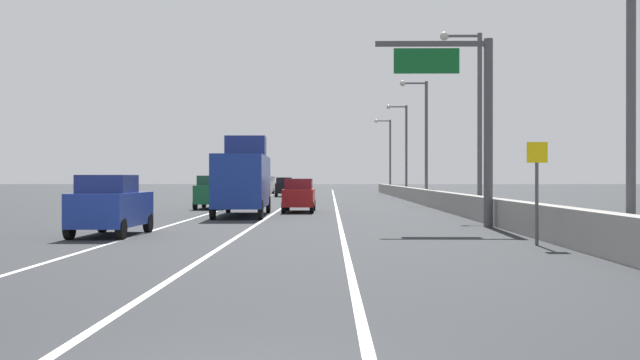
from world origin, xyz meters
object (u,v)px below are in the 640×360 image
Objects in this scene: car_red_3 at (299,195)px; car_green_5 at (213,192)px; car_white_2 at (268,185)px; box_truck at (243,179)px; lamp_post_right_fifth at (388,150)px; car_black_4 at (284,187)px; lamp_post_right_fourth at (404,143)px; speed_advisory_sign at (537,185)px; lamp_post_right_third at (423,132)px; lamp_post_right_near at (620,41)px; car_blue_0 at (110,206)px; car_gray_1 at (240,189)px; lamp_post_right_second at (474,109)px; overhead_sign_gantry at (470,108)px.

car_green_5 is at bearing 140.15° from car_red_3.
car_white_2 is 54.09m from box_truck.
lamp_post_right_fifth is 23.30m from car_black_4.
lamp_post_right_fourth reaches higher than box_truck.
speed_advisory_sign is 37.64m from lamp_post_right_third.
lamp_post_right_fifth reaches higher than speed_advisory_sign.
car_white_2 is at bearing 136.81° from lamp_post_right_fourth.
lamp_post_right_near is 1.00× the size of lamp_post_right_fifth.
car_blue_0 is 19.44m from car_red_3.
car_white_2 is at bearing 100.61° from speed_advisory_sign.
car_white_2 reaches higher than car_gray_1.
lamp_post_right_fourth is at bearing 89.75° from lamp_post_right_second.
car_white_2 reaches higher than car_red_3.
lamp_post_right_fifth reaches higher than car_green_5.
lamp_post_right_fourth is 20.93m from car_white_2.
lamp_post_right_fourth is (0.43, 20.22, 0.00)m from lamp_post_right_third.
lamp_post_right_second is at bearing -90.25° from lamp_post_right_fourth.
car_gray_1 is at bearing 107.85° from lamp_post_right_near.
car_green_5 is at bearing 116.49° from speed_advisory_sign.
car_red_3 is at bearing -99.33° from lamp_post_right_fifth.
speed_advisory_sign is (0.44, -8.57, -2.96)m from overhead_sign_gantry.
car_blue_0 is 0.92× the size of car_gray_1.
lamp_post_right_fifth is at bearing 88.48° from overhead_sign_gantry.
car_green_5 is (-5.61, 4.68, 0.09)m from car_red_3.
overhead_sign_gantry is at bearing 98.66° from lamp_post_right_near.
lamp_post_right_near is at bearing -81.34° from overhead_sign_gantry.
car_gray_1 is at bearing 119.93° from lamp_post_right_second.
lamp_post_right_fourth is at bearing -3.76° from car_black_4.
lamp_post_right_fifth reaches higher than car_black_4.
car_green_5 is at bearing 146.82° from lamp_post_right_second.
lamp_post_right_third reaches higher than overhead_sign_gantry.
overhead_sign_gantry reaches higher than box_truck.
lamp_post_right_third is at bearing 88.37° from speed_advisory_sign.
lamp_post_right_second is 1.07× the size of box_truck.
car_red_3 is at bearing 151.53° from lamp_post_right_second.
car_white_2 is at bearing 90.01° from car_blue_0.
lamp_post_right_near is 1.00× the size of lamp_post_right_fourth.
lamp_post_right_second reaches higher than car_red_3.
lamp_post_right_near reaches higher than car_red_3.
lamp_post_right_fourth is 2.00× the size of car_green_5.
lamp_post_right_fourth is at bearing 44.72° from car_gray_1.
lamp_post_right_fourth is 2.16× the size of car_blue_0.
car_green_5 is at bearing -89.72° from car_gray_1.
car_red_3 is (-7.76, 22.15, -0.81)m from speed_advisory_sign.
lamp_post_right_second is at bearing -33.18° from car_green_5.
car_white_2 is (-14.74, 74.65, -4.38)m from lamp_post_right_near.
lamp_post_right_fifth reaches higher than box_truck.
lamp_post_right_third reaches higher than box_truck.
lamp_post_right_second is 40.43m from lamp_post_right_fourth.
car_black_4 is (-10.70, 58.46, -0.79)m from speed_advisory_sign.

